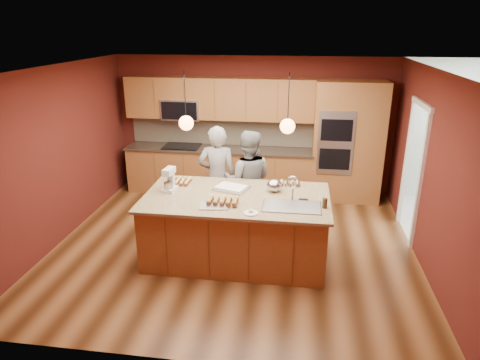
% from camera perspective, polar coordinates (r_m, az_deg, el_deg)
% --- Properties ---
extents(floor, '(5.50, 5.50, 0.00)m').
position_cam_1_polar(floor, '(6.79, -0.79, -8.65)').
color(floor, '#43230F').
rests_on(floor, ground).
extents(ceiling, '(5.50, 5.50, 0.00)m').
position_cam_1_polar(ceiling, '(5.98, -0.91, 14.66)').
color(ceiling, white).
rests_on(ceiling, ground).
extents(wall_back, '(5.50, 0.00, 5.50)m').
position_cam_1_polar(wall_back, '(8.65, 1.74, 7.30)').
color(wall_back, '#4F1913').
rests_on(wall_back, ground).
extents(wall_front, '(5.50, 0.00, 5.50)m').
position_cam_1_polar(wall_front, '(4.00, -6.46, -8.73)').
color(wall_front, '#4F1913').
rests_on(wall_front, ground).
extents(wall_left, '(0.00, 5.00, 5.00)m').
position_cam_1_polar(wall_left, '(7.20, -23.06, 3.02)').
color(wall_left, '#4F1913').
rests_on(wall_left, ground).
extents(wall_right, '(0.00, 5.00, 5.00)m').
position_cam_1_polar(wall_right, '(6.45, 24.08, 1.00)').
color(wall_right, '#4F1913').
rests_on(wall_right, ground).
extents(cabinet_run, '(3.74, 0.64, 2.30)m').
position_cam_1_polar(cabinet_run, '(8.59, -3.00, 4.69)').
color(cabinet_run, brown).
rests_on(cabinet_run, floor).
extents(oven_column, '(1.30, 0.62, 2.30)m').
position_cam_1_polar(oven_column, '(8.40, 14.14, 4.90)').
color(oven_column, brown).
rests_on(oven_column, floor).
extents(doorway_trim, '(0.08, 1.11, 2.20)m').
position_cam_1_polar(doorway_trim, '(7.26, 22.02, 0.83)').
color(doorway_trim, white).
rests_on(doorway_trim, wall_right).
extents(pendant_left, '(0.20, 0.20, 0.80)m').
position_cam_1_polar(pendant_left, '(5.90, -7.18, 7.58)').
color(pendant_left, black).
rests_on(pendant_left, ceiling).
extents(pendant_right, '(0.20, 0.20, 0.80)m').
position_cam_1_polar(pendant_right, '(5.70, 6.35, 7.17)').
color(pendant_right, black).
rests_on(pendant_right, ceiling).
extents(island, '(2.63, 1.47, 1.35)m').
position_cam_1_polar(island, '(6.26, -0.35, -6.20)').
color(island, brown).
rests_on(island, floor).
extents(person_left, '(0.67, 0.47, 1.75)m').
position_cam_1_polar(person_left, '(7.08, -3.03, 0.34)').
color(person_left, black).
rests_on(person_left, floor).
extents(person_right, '(0.85, 0.68, 1.69)m').
position_cam_1_polar(person_right, '(7.02, 1.06, -0.09)').
color(person_right, gray).
rests_on(person_right, floor).
extents(stand_mixer, '(0.21, 0.27, 0.35)m').
position_cam_1_polar(stand_mixer, '(6.29, -9.40, -0.16)').
color(stand_mixer, silver).
rests_on(stand_mixer, island).
extents(sheet_cake, '(0.57, 0.49, 0.05)m').
position_cam_1_polar(sheet_cake, '(6.31, -1.17, -1.06)').
color(sheet_cake, silver).
rests_on(sheet_cake, island).
extents(cooling_rack, '(0.41, 0.32, 0.02)m').
position_cam_1_polar(cooling_rack, '(5.74, -3.48, -3.44)').
color(cooling_rack, '#B6B9BD').
rests_on(cooling_rack, island).
extents(mixing_bowl, '(0.23, 0.23, 0.19)m').
position_cam_1_polar(mixing_bowl, '(6.23, 4.59, -0.74)').
color(mixing_bowl, '#B1B3B8').
rests_on(mixing_bowl, island).
extents(plate, '(0.19, 0.19, 0.01)m').
position_cam_1_polar(plate, '(5.53, 1.46, -4.41)').
color(plate, white).
rests_on(plate, island).
extents(tumbler, '(0.07, 0.07, 0.14)m').
position_cam_1_polar(tumbler, '(5.78, 11.23, -3.04)').
color(tumbler, '#362612').
rests_on(tumbler, island).
extents(phone, '(0.13, 0.08, 0.01)m').
position_cam_1_polar(phone, '(6.00, 8.44, -2.62)').
color(phone, black).
rests_on(phone, island).
extents(cupcakes_left, '(0.31, 0.31, 0.07)m').
position_cam_1_polar(cupcakes_left, '(6.61, -7.94, -0.13)').
color(cupcakes_left, '#DDAE5A').
rests_on(cupcakes_left, island).
extents(cupcakes_rack, '(0.43, 0.26, 0.08)m').
position_cam_1_polar(cupcakes_rack, '(5.78, -2.32, -2.75)').
color(cupcakes_rack, '#DDAE5A').
rests_on(cupcakes_rack, island).
extents(cupcakes_right, '(0.32, 0.16, 0.07)m').
position_cam_1_polar(cupcakes_right, '(6.50, 6.65, -0.42)').
color(cupcakes_right, '#DDAE5A').
rests_on(cupcakes_right, island).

